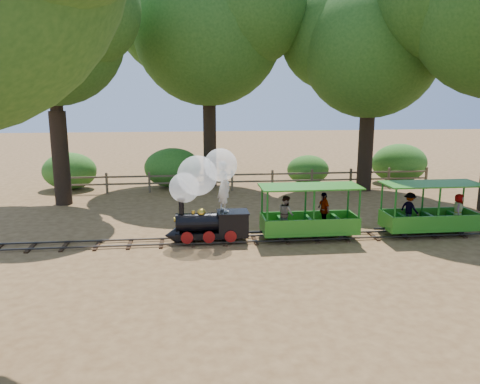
{
  "coord_description": "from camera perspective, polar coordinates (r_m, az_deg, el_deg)",
  "views": [
    {
      "loc": [
        -3.06,
        -14.42,
        4.7
      ],
      "look_at": [
        -1.43,
        0.5,
        1.52
      ],
      "focal_mm": 35.0,
      "sensor_mm": 36.0,
      "label": 1
    }
  ],
  "objects": [
    {
      "name": "oak_nc",
      "position": [
        24.28,
        -4.0,
        19.98
      ],
      "size": [
        9.17,
        8.07,
        11.4
      ],
      "color": "#2D2116",
      "rests_on": "ground"
    },
    {
      "name": "fence",
      "position": [
        23.0,
        1.51,
        1.62
      ],
      "size": [
        18.1,
        0.1,
        1.0
      ],
      "color": "brown",
      "rests_on": "ground"
    },
    {
      "name": "ground",
      "position": [
        15.47,
        5.5,
        -5.8
      ],
      "size": [
        90.0,
        90.0,
        0.0
      ],
      "primitive_type": "plane",
      "color": "#9A6E42",
      "rests_on": "ground"
    },
    {
      "name": "shrub_west",
      "position": [
        24.74,
        -20.07,
        2.42
      ],
      "size": [
        2.65,
        2.04,
        1.83
      ],
      "primitive_type": "ellipsoid",
      "color": "#2D6B1E",
      "rests_on": "ground"
    },
    {
      "name": "carriage_rear",
      "position": [
        16.98,
        22.05,
        -2.47
      ],
      "size": [
        3.24,
        1.32,
        1.68
      ],
      "color": "#2C811C",
      "rests_on": "track"
    },
    {
      "name": "shrub_east",
      "position": [
        26.48,
        18.85,
        3.35
      ],
      "size": [
        2.99,
        2.3,
        2.07
      ],
      "primitive_type": "ellipsoid",
      "color": "#2D6B1E",
      "rests_on": "ground"
    },
    {
      "name": "carriage_front",
      "position": [
        15.41,
        8.15,
        -3.04
      ],
      "size": [
        3.24,
        1.32,
        1.68
      ],
      "color": "#2C811C",
      "rests_on": "track"
    },
    {
      "name": "oak_nw",
      "position": [
        21.39,
        -22.19,
        18.45
      ],
      "size": [
        7.45,
        6.56,
        10.12
      ],
      "color": "#2D2116",
      "rests_on": "ground"
    },
    {
      "name": "oak_ne",
      "position": [
        23.72,
        15.59,
        17.29
      ],
      "size": [
        8.07,
        7.1,
        9.98
      ],
      "color": "#2D2116",
      "rests_on": "ground"
    },
    {
      "name": "shrub_mid_w",
      "position": [
        24.02,
        -8.19,
        2.95
      ],
      "size": [
        2.88,
        2.21,
        1.99
      ],
      "primitive_type": "ellipsoid",
      "color": "#2D6B1E",
      "rests_on": "ground"
    },
    {
      "name": "locomotive",
      "position": [
        14.8,
        -4.35,
        0.32
      ],
      "size": [
        2.68,
        1.26,
        3.08
      ],
      "color": "black",
      "rests_on": "ground"
    },
    {
      "name": "shrub_mid_e",
      "position": [
        24.82,
        8.28,
        2.7
      ],
      "size": [
        2.21,
        1.7,
        1.53
      ],
      "primitive_type": "ellipsoid",
      "color": "#2D6B1E",
      "rests_on": "ground"
    },
    {
      "name": "track",
      "position": [
        15.45,
        5.51,
        -5.56
      ],
      "size": [
        22.0,
        1.0,
        0.1
      ],
      "color": "#3F3D3A",
      "rests_on": "ground"
    }
  ]
}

